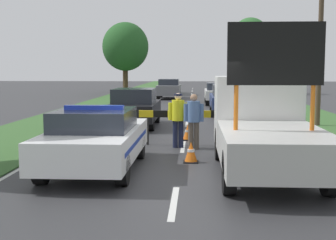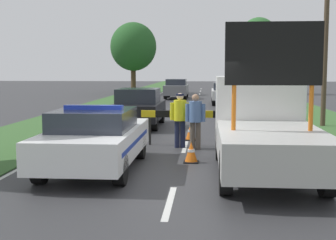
{
  "view_description": "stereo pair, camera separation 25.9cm",
  "coord_description": "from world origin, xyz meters",
  "views": [
    {
      "loc": [
        0.37,
        -9.5,
        2.36
      ],
      "look_at": [
        -0.31,
        1.96,
        1.1
      ],
      "focal_mm": 50.0,
      "sensor_mm": 36.0,
      "label": 1
    },
    {
      "loc": [
        0.63,
        -9.48,
        2.36
      ],
      "look_at": [
        -0.31,
        1.96,
        1.1
      ],
      "focal_mm": 50.0,
      "sensor_mm": 36.0,
      "label": 2
    }
  ],
  "objects": [
    {
      "name": "queued_car_suv_grey",
      "position": [
        -1.75,
        27.76,
        0.81
      ],
      "size": [
        1.76,
        4.56,
        1.56
      ],
      "rotation": [
        0.0,
        0.0,
        3.14
      ],
      "color": "slate",
      "rests_on": "ground"
    },
    {
      "name": "work_truck",
      "position": [
        1.94,
        1.3,
        1.06
      ],
      "size": [
        2.09,
        5.35,
        3.27
      ],
      "rotation": [
        0.0,
        0.0,
        3.11
      ],
      "color": "white",
      "rests_on": "ground"
    },
    {
      "name": "traffic_cone_behind_barrier",
      "position": [
        0.26,
        2.18,
        0.26
      ],
      "size": [
        0.38,
        0.38,
        0.53
      ],
      "color": "black",
      "rests_on": "ground"
    },
    {
      "name": "road_barrier",
      "position": [
        -0.05,
        4.86,
        0.89
      ],
      "size": [
        2.67,
        0.08,
        1.08
      ],
      "rotation": [
        0.0,
        0.0,
        -0.08
      ],
      "color": "black",
      "rests_on": "ground"
    },
    {
      "name": "queued_car_van_white",
      "position": [
        1.9,
        21.93,
        0.77
      ],
      "size": [
        1.79,
        4.53,
        1.44
      ],
      "rotation": [
        0.0,
        0.0,
        3.14
      ],
      "color": "silver",
      "rests_on": "ground"
    },
    {
      "name": "queued_car_sedan_black",
      "position": [
        -2.13,
        9.44,
        0.79
      ],
      "size": [
        1.84,
        4.25,
        1.56
      ],
      "rotation": [
        0.0,
        0.0,
        3.14
      ],
      "color": "black",
      "rests_on": "ground"
    },
    {
      "name": "lane_markings",
      "position": [
        0.0,
        18.32,
        0.0
      ],
      "size": [
        7.65,
        66.39,
        0.01
      ],
      "color": "silver",
      "rests_on": "ground"
    },
    {
      "name": "grass_verge_left",
      "position": [
        -5.75,
        20.0,
        0.01
      ],
      "size": [
        3.75,
        120.0,
        0.03
      ],
      "color": "#38602D",
      "rests_on": "ground"
    },
    {
      "name": "utility_pole",
      "position": [
        5.42,
        10.08,
        3.41
      ],
      "size": [
        1.2,
        0.2,
        6.6
      ],
      "color": "#473828",
      "rests_on": "ground"
    },
    {
      "name": "roadside_tree_near_left",
      "position": [
        -6.71,
        36.93,
        5.16
      ],
      "size": [
        3.26,
        3.26,
        6.92
      ],
      "color": "#42301E",
      "rests_on": "ground"
    },
    {
      "name": "police_car",
      "position": [
        -1.94,
        1.13,
        0.75
      ],
      "size": [
        1.93,
        4.66,
        1.53
      ],
      "rotation": [
        0.0,
        0.0,
        0.08
      ],
      "color": "white",
      "rests_on": "ground"
    },
    {
      "name": "traffic_cone_centre_front",
      "position": [
        0.12,
        5.92,
        0.26
      ],
      "size": [
        0.38,
        0.38,
        0.53
      ],
      "color": "black",
      "rests_on": "ground"
    },
    {
      "name": "pedestrian_civilian",
      "position": [
        0.32,
        4.1,
        0.96
      ],
      "size": [
        0.59,
        0.37,
        1.63
      ],
      "rotation": [
        0.0,
        0.0,
        -0.02
      ],
      "color": "brown",
      "rests_on": "ground"
    },
    {
      "name": "roadside_tree_mid_left",
      "position": [
        -6.11,
        33.64,
        4.38
      ],
      "size": [
        4.24,
        4.24,
        6.62
      ],
      "color": "#42301E",
      "rests_on": "ground"
    },
    {
      "name": "roadside_tree_mid_right",
      "position": [
        5.48,
        35.53,
        5.29
      ],
      "size": [
        3.48,
        3.48,
        7.17
      ],
      "color": "#42301E",
      "rests_on": "ground"
    },
    {
      "name": "traffic_cone_near_truck",
      "position": [
        3.0,
        4.6,
        0.34
      ],
      "size": [
        0.5,
        0.5,
        0.69
      ],
      "color": "black",
      "rests_on": "ground"
    },
    {
      "name": "traffic_cone_near_police",
      "position": [
        -3.18,
        2.95,
        0.27
      ],
      "size": [
        0.39,
        0.39,
        0.55
      ],
      "color": "black",
      "rests_on": "ground"
    },
    {
      "name": "ground_plane",
      "position": [
        0.0,
        0.0,
        0.0
      ],
      "size": [
        160.0,
        160.0,
        0.0
      ],
      "primitive_type": "plane",
      "color": "#333335"
    },
    {
      "name": "queued_car_hatch_blue",
      "position": [
        2.11,
        15.09,
        0.81
      ],
      "size": [
        1.89,
        4.59,
        1.55
      ],
      "rotation": [
        0.0,
        0.0,
        3.14
      ],
      "color": "navy",
      "rests_on": "ground"
    },
    {
      "name": "grass_verge_right",
      "position": [
        5.75,
        20.0,
        0.01
      ],
      "size": [
        3.75,
        120.0,
        0.03
      ],
      "color": "#38602D",
      "rests_on": "ground"
    },
    {
      "name": "police_officer",
      "position": [
        -0.15,
        4.39,
        0.98
      ],
      "size": [
        0.59,
        0.37,
        1.64
      ],
      "rotation": [
        0.0,
        0.0,
        3.35
      ],
      "color": "#191E38",
      "rests_on": "ground"
    }
  ]
}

